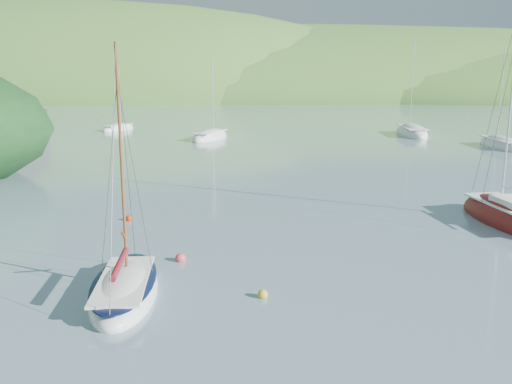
{
  "coord_description": "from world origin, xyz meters",
  "views": [
    {
      "loc": [
        0.3,
        -20.95,
        8.8
      ],
      "look_at": [
        0.08,
        8.0,
        2.42
      ],
      "focal_mm": 40.0,
      "sensor_mm": 36.0,
      "label": 1
    }
  ],
  "objects_px": {
    "sloop_red": "(511,219)",
    "distant_sloop_d": "(501,146)",
    "daysailer_white": "(125,290)",
    "distant_sloop_c": "(118,129)",
    "distant_sloop_a": "(210,138)",
    "distant_sloop_b": "(412,134)"
  },
  "relations": [
    {
      "from": "daysailer_white",
      "to": "distant_sloop_a",
      "type": "height_order",
      "value": "distant_sloop_a"
    },
    {
      "from": "distant_sloop_a",
      "to": "distant_sloop_c",
      "type": "distance_m",
      "value": 17.11
    },
    {
      "from": "daysailer_white",
      "to": "distant_sloop_c",
      "type": "bearing_deg",
      "value": 99.16
    },
    {
      "from": "daysailer_white",
      "to": "sloop_red",
      "type": "bearing_deg",
      "value": 23.71
    },
    {
      "from": "daysailer_white",
      "to": "distant_sloop_a",
      "type": "distance_m",
      "value": 49.63
    },
    {
      "from": "distant_sloop_a",
      "to": "distant_sloop_d",
      "type": "height_order",
      "value": "distant_sloop_d"
    },
    {
      "from": "sloop_red",
      "to": "distant_sloop_c",
      "type": "distance_m",
      "value": 59.86
    },
    {
      "from": "distant_sloop_a",
      "to": "daysailer_white",
      "type": "bearing_deg",
      "value": -68.65
    },
    {
      "from": "distant_sloop_a",
      "to": "distant_sloop_d",
      "type": "bearing_deg",
      "value": 7.84
    },
    {
      "from": "distant_sloop_c",
      "to": "distant_sloop_d",
      "type": "distance_m",
      "value": 50.05
    },
    {
      "from": "distant_sloop_a",
      "to": "distant_sloop_c",
      "type": "relative_size",
      "value": 1.26
    },
    {
      "from": "daysailer_white",
      "to": "distant_sloop_b",
      "type": "xyz_separation_m",
      "value": [
        25.2,
        53.85,
        -0.01
      ]
    },
    {
      "from": "daysailer_white",
      "to": "distant_sloop_a",
      "type": "bearing_deg",
      "value": 86.27
    },
    {
      "from": "sloop_red",
      "to": "distant_sloop_d",
      "type": "relative_size",
      "value": 1.11
    },
    {
      "from": "sloop_red",
      "to": "distant_sloop_d",
      "type": "distance_m",
      "value": 33.97
    },
    {
      "from": "daysailer_white",
      "to": "distant_sloop_c",
      "type": "relative_size",
      "value": 1.15
    },
    {
      "from": "daysailer_white",
      "to": "distant_sloop_d",
      "type": "bearing_deg",
      "value": 47.98
    },
    {
      "from": "distant_sloop_a",
      "to": "distant_sloop_d",
      "type": "distance_m",
      "value": 33.87
    },
    {
      "from": "distant_sloop_a",
      "to": "distant_sloop_b",
      "type": "distance_m",
      "value": 26.49
    },
    {
      "from": "distant_sloop_b",
      "to": "distant_sloop_d",
      "type": "distance_m",
      "value": 13.45
    },
    {
      "from": "daysailer_white",
      "to": "sloop_red",
      "type": "distance_m",
      "value": 22.43
    },
    {
      "from": "distant_sloop_b",
      "to": "distant_sloop_d",
      "type": "height_order",
      "value": "distant_sloop_b"
    }
  ]
}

